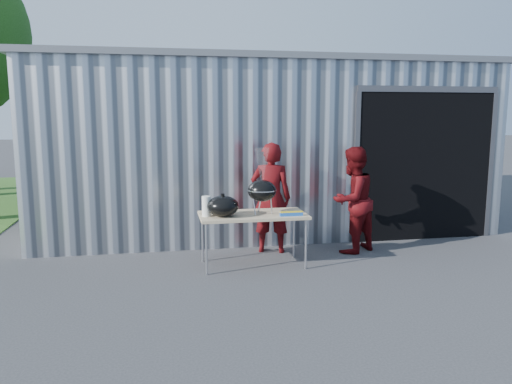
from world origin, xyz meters
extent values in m
plane|color=#333336|center=(0.00, 0.00, 0.00)|extent=(80.00, 80.00, 0.00)
cube|color=silver|center=(0.80, 4.70, 1.50)|extent=(8.00, 6.00, 3.00)
cube|color=slate|center=(0.80, 4.70, 3.05)|extent=(8.20, 6.20, 0.10)
cube|color=black|center=(3.30, 2.27, 1.25)|extent=(2.40, 1.20, 2.50)
cube|color=#4C4C51|center=(3.30, 1.70, 2.55)|extent=(2.52, 0.08, 0.10)
cube|color=tan|center=(0.14, 0.73, 0.73)|extent=(1.50, 0.75, 0.04)
cylinder|color=silver|center=(-0.55, 0.42, 0.35)|extent=(0.03, 0.03, 0.71)
cylinder|color=silver|center=(0.83, 0.42, 0.35)|extent=(0.03, 0.03, 0.71)
cylinder|color=silver|center=(-0.55, 1.05, 0.35)|extent=(0.03, 0.03, 0.71)
cylinder|color=silver|center=(0.83, 1.05, 0.35)|extent=(0.03, 0.03, 0.71)
ellipsoid|color=black|center=(0.27, 0.70, 1.08)|extent=(0.40, 0.40, 0.30)
cylinder|color=silver|center=(0.27, 0.70, 1.09)|extent=(0.41, 0.41, 0.02)
cylinder|color=silver|center=(0.27, 0.70, 1.10)|extent=(0.39, 0.39, 0.01)
cylinder|color=silver|center=(0.27, 0.84, 0.87)|extent=(0.02, 0.02, 0.24)
cylinder|color=silver|center=(0.15, 0.63, 0.87)|extent=(0.02, 0.02, 0.24)
cylinder|color=silver|center=(0.39, 0.63, 0.87)|extent=(0.02, 0.02, 0.24)
cylinder|color=#D6764C|center=(0.14, 0.70, 1.12)|extent=(0.02, 0.14, 0.02)
cylinder|color=#D6764C|center=(0.17, 0.70, 1.12)|extent=(0.02, 0.14, 0.02)
cylinder|color=#D6764C|center=(0.21, 0.70, 1.12)|extent=(0.02, 0.14, 0.02)
cylinder|color=#D6764C|center=(0.24, 0.70, 1.12)|extent=(0.02, 0.14, 0.02)
cylinder|color=#D6764C|center=(0.27, 0.70, 1.12)|extent=(0.02, 0.14, 0.02)
cylinder|color=#D6764C|center=(0.30, 0.70, 1.12)|extent=(0.02, 0.14, 0.02)
cylinder|color=#D6764C|center=(0.33, 0.70, 1.12)|extent=(0.02, 0.14, 0.02)
cylinder|color=#D6764C|center=(0.36, 0.70, 1.12)|extent=(0.02, 0.14, 0.02)
cylinder|color=#D6764C|center=(0.39, 0.70, 1.12)|extent=(0.02, 0.14, 0.02)
cone|color=silver|center=(0.27, 0.70, 1.40)|extent=(0.20, 0.20, 0.55)
ellipsoid|color=black|center=(-0.29, 0.63, 0.89)|extent=(0.44, 0.44, 0.29)
cylinder|color=black|center=(-0.29, 0.63, 1.05)|extent=(0.05, 0.05, 0.03)
cylinder|color=white|center=(-0.51, 0.68, 0.89)|extent=(0.12, 0.12, 0.28)
cube|color=white|center=(-0.41, 0.94, 0.80)|extent=(0.20, 0.15, 0.10)
cube|color=#1B53B3|center=(0.64, 0.48, 0.78)|extent=(0.32, 0.05, 0.05)
cube|color=yellow|center=(0.64, 0.48, 0.81)|extent=(0.32, 0.05, 0.01)
imported|color=#4A080B|center=(0.55, 1.39, 0.86)|extent=(0.71, 0.57, 1.72)
imported|color=#4A080B|center=(1.79, 1.15, 0.82)|extent=(1.01, 0.95, 1.65)
camera|label=1|loc=(-1.11, -6.05, 2.14)|focal=35.00mm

